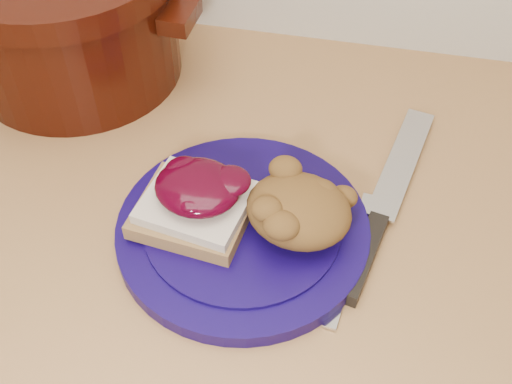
% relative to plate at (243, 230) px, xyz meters
% --- Properties ---
extents(base_cabinet, '(4.00, 0.60, 0.86)m').
position_rel_plate_xyz_m(base_cabinet, '(-0.06, 0.08, -0.48)').
color(base_cabinet, beige).
rests_on(base_cabinet, floor).
extents(plate, '(0.32, 0.32, 0.02)m').
position_rel_plate_xyz_m(plate, '(0.00, 0.00, 0.00)').
color(plate, '#0F0442').
rests_on(plate, wood_countertop).
extents(sandwich, '(0.12, 0.11, 0.06)m').
position_rel_plate_xyz_m(sandwich, '(-0.05, -0.00, 0.04)').
color(sandwich, olive).
rests_on(sandwich, plate).
extents(stuffing_mound, '(0.13, 0.12, 0.05)m').
position_rel_plate_xyz_m(stuffing_mound, '(0.06, 0.01, 0.04)').
color(stuffing_mound, brown).
rests_on(stuffing_mound, plate).
extents(chef_knife, '(0.09, 0.30, 0.02)m').
position_rel_plate_xyz_m(chef_knife, '(0.14, 0.03, -0.00)').
color(chef_knife, black).
rests_on(chef_knife, wood_countertop).
extents(butter_knife, '(0.04, 0.18, 0.00)m').
position_rel_plate_xyz_m(butter_knife, '(0.12, -0.01, -0.01)').
color(butter_knife, silver).
rests_on(butter_knife, wood_countertop).
extents(dutch_oven, '(0.34, 0.30, 0.18)m').
position_rel_plate_xyz_m(dutch_oven, '(-0.28, 0.24, 0.08)').
color(dutch_oven, black).
rests_on(dutch_oven, wood_countertop).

